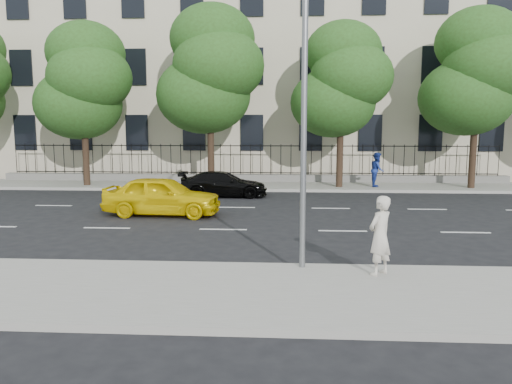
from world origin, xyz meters
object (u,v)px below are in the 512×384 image
(street_light, at_px, (304,55))
(woman_near, at_px, (380,235))
(black_sedan, at_px, (223,184))
(yellow_taxi, at_px, (162,196))

(street_light, height_order, woman_near, street_light)
(street_light, bearing_deg, woman_near, -31.32)
(black_sedan, bearing_deg, yellow_taxi, 159.48)
(black_sedan, xyz_separation_m, woman_near, (5.15, -12.98, 0.43))
(street_light, bearing_deg, black_sedan, 106.07)
(street_light, bearing_deg, yellow_taxi, 127.45)
(woman_near, bearing_deg, street_light, -74.69)
(yellow_taxi, height_order, black_sedan, yellow_taxi)
(street_light, height_order, black_sedan, street_light)
(street_light, distance_m, yellow_taxi, 9.58)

